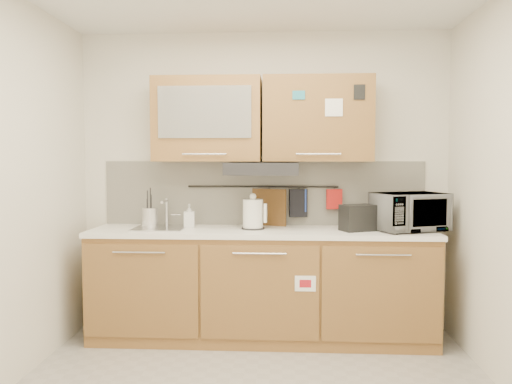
# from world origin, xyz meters

# --- Properties ---
(wall_back) EXTENTS (3.20, 0.00, 3.20)m
(wall_back) POSITION_xyz_m (0.00, 1.50, 1.30)
(wall_back) COLOR silver
(wall_back) RESTS_ON ground
(base_cabinet) EXTENTS (2.80, 0.64, 0.88)m
(base_cabinet) POSITION_xyz_m (0.00, 1.19, 0.41)
(base_cabinet) COLOR olive
(base_cabinet) RESTS_ON floor
(countertop) EXTENTS (2.82, 0.62, 0.04)m
(countertop) POSITION_xyz_m (0.00, 1.19, 0.90)
(countertop) COLOR white
(countertop) RESTS_ON base_cabinet
(backsplash) EXTENTS (2.80, 0.02, 0.56)m
(backsplash) POSITION_xyz_m (0.00, 1.49, 1.20)
(backsplash) COLOR silver
(backsplash) RESTS_ON countertop
(upper_cabinets) EXTENTS (1.82, 0.37, 0.70)m
(upper_cabinets) POSITION_xyz_m (-0.00, 1.32, 1.83)
(upper_cabinets) COLOR olive
(upper_cabinets) RESTS_ON wall_back
(range_hood) EXTENTS (0.60, 0.46, 0.10)m
(range_hood) POSITION_xyz_m (0.00, 1.25, 1.42)
(range_hood) COLOR black
(range_hood) RESTS_ON upper_cabinets
(sink) EXTENTS (0.42, 0.40, 0.26)m
(sink) POSITION_xyz_m (-0.85, 1.21, 0.92)
(sink) COLOR silver
(sink) RESTS_ON countertop
(utensil_rail) EXTENTS (1.30, 0.02, 0.02)m
(utensil_rail) POSITION_xyz_m (0.00, 1.45, 1.26)
(utensil_rail) COLOR black
(utensil_rail) RESTS_ON backsplash
(utensil_crock) EXTENTS (0.16, 0.16, 0.34)m
(utensil_crock) POSITION_xyz_m (-0.95, 1.25, 1.01)
(utensil_crock) COLOR silver
(utensil_crock) RESTS_ON countertop
(kettle) EXTENTS (0.22, 0.20, 0.30)m
(kettle) POSITION_xyz_m (-0.07, 1.21, 1.04)
(kettle) COLOR white
(kettle) RESTS_ON countertop
(toaster) EXTENTS (0.32, 0.27, 0.21)m
(toaster) POSITION_xyz_m (0.79, 1.16, 1.03)
(toaster) COLOR black
(toaster) RESTS_ON countertop
(microwave) EXTENTS (0.65, 0.56, 0.31)m
(microwave) POSITION_xyz_m (1.20, 1.19, 1.07)
(microwave) COLOR #999999
(microwave) RESTS_ON countertop
(soap_bottle) EXTENTS (0.10, 0.10, 0.20)m
(soap_bottle) POSITION_xyz_m (-0.62, 1.29, 1.02)
(soap_bottle) COLOR #999999
(soap_bottle) RESTS_ON countertop
(cutting_board) EXTENTS (0.30, 0.13, 0.38)m
(cutting_board) POSITION_xyz_m (0.06, 1.44, 1.05)
(cutting_board) COLOR brown
(cutting_board) RESTS_ON utensil_rail
(oven_mitt) EXTENTS (0.12, 0.04, 0.20)m
(oven_mitt) POSITION_xyz_m (0.32, 1.44, 1.14)
(oven_mitt) COLOR navy
(oven_mitt) RESTS_ON utensil_rail
(dark_pouch) EXTENTS (0.16, 0.07, 0.24)m
(dark_pouch) POSITION_xyz_m (0.31, 1.44, 1.12)
(dark_pouch) COLOR black
(dark_pouch) RESTS_ON utensil_rail
(pot_holder) EXTENTS (0.14, 0.06, 0.17)m
(pot_holder) POSITION_xyz_m (0.62, 1.44, 1.15)
(pot_holder) COLOR red
(pot_holder) RESTS_ON utensil_rail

